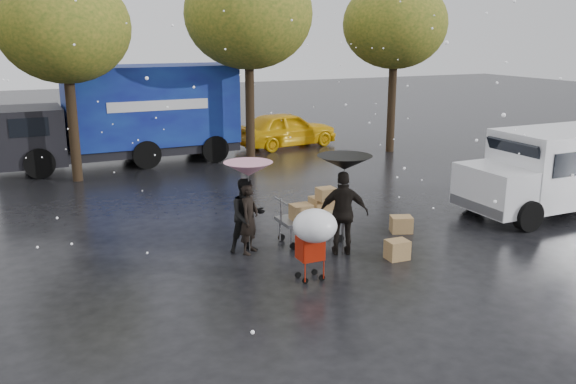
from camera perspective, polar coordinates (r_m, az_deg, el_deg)
name	(u,v)px	position (r m, az deg, el deg)	size (l,w,h in m)	color
ground	(315,270)	(12.45, 2.56, -7.26)	(90.00, 90.00, 0.00)	black
person_pink	(249,218)	(13.13, -3.66, -2.47)	(0.57, 0.37, 1.57)	black
person_middle	(247,216)	(13.19, -3.85, -2.22)	(0.80, 0.62, 1.64)	black
person_black	(343,213)	(13.06, 5.21, -1.99)	(1.07, 0.45, 1.83)	black
umbrella_pink	(248,169)	(12.85, -3.74, 2.14)	(1.05, 1.05, 2.02)	#4C4C4C
umbrella_black	(345,163)	(12.79, 5.32, 2.74)	(1.16, 1.16, 2.17)	#4C4C4C
vendor_cart	(315,211)	(13.87, 2.50, -1.75)	(1.52, 0.80, 1.27)	slate
shopping_cart	(314,230)	(11.48, 2.46, -3.53)	(0.84, 0.84, 1.46)	#AC1C09
white_van	(555,169)	(17.50, 23.72, 1.96)	(4.91, 2.18, 2.20)	white
blue_truck	(128,115)	(22.79, -14.71, 6.96)	(8.30, 2.60, 3.50)	navy
box_ground_near	(397,250)	(13.13, 10.18, -5.33)	(0.46, 0.37, 0.41)	olive
box_ground_far	(401,224)	(14.87, 10.55, -2.99)	(0.50, 0.39, 0.39)	olive
yellow_taxi	(286,129)	(25.48, -0.17, 5.90)	(1.74, 4.32, 1.47)	yellow
tree_row	(163,20)	(20.82, -11.63, 15.47)	(21.60, 4.40, 7.12)	black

